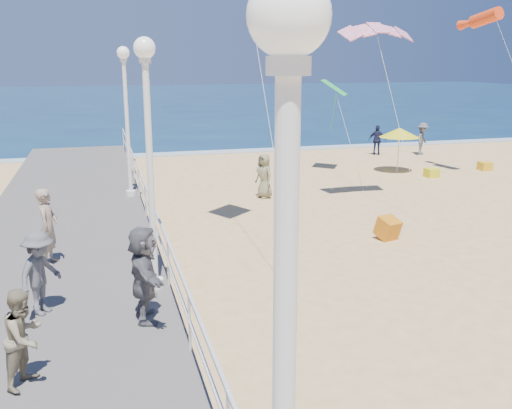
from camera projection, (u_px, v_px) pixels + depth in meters
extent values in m
plane|color=#DFB775|center=(375.00, 280.00, 14.05)|extent=(160.00, 160.00, 0.00)
cube|color=#0C2B4C|center=(147.00, 100.00, 74.76)|extent=(160.00, 90.00, 0.05)
cube|color=white|center=(213.00, 152.00, 33.19)|extent=(160.00, 1.20, 0.04)
cube|color=#645F5A|center=(54.00, 306.00, 12.07)|extent=(5.00, 44.00, 0.40)
cube|color=white|center=(167.00, 241.00, 12.39)|extent=(0.05, 42.00, 0.06)
cube|color=white|center=(168.00, 262.00, 12.51)|extent=(0.05, 42.00, 0.04)
sphere|color=white|center=(289.00, 15.00, 2.90)|extent=(0.44, 0.44, 0.44)
cylinder|color=white|center=(155.00, 283.00, 12.55)|extent=(0.36, 0.36, 0.20)
cylinder|color=white|center=(151.00, 179.00, 11.96)|extent=(0.14, 0.14, 4.70)
sphere|color=white|center=(144.00, 48.00, 11.31)|extent=(0.44, 0.44, 0.44)
cylinder|color=white|center=(131.00, 193.00, 20.95)|extent=(0.36, 0.36, 0.20)
cylinder|color=white|center=(127.00, 129.00, 20.37)|extent=(0.14, 0.14, 4.70)
sphere|color=white|center=(123.00, 53.00, 19.72)|extent=(0.44, 0.44, 0.44)
imported|color=gray|center=(24.00, 337.00, 8.66)|extent=(0.88, 0.95, 1.56)
imported|color=#525356|center=(40.00, 273.00, 11.09)|extent=(1.12, 1.25, 1.68)
imported|color=#5A595E|center=(144.00, 274.00, 10.78)|extent=(0.58, 1.75, 1.88)
imported|color=gray|center=(48.00, 227.00, 13.80)|extent=(0.60, 0.77, 1.89)
imported|color=#535257|center=(422.00, 139.00, 32.26)|extent=(1.31, 1.30, 1.82)
imported|color=#1B1D3B|center=(377.00, 140.00, 32.22)|extent=(1.04, 0.89, 1.68)
imported|color=#7B7955|center=(264.00, 176.00, 22.19)|extent=(0.83, 1.00, 1.74)
cube|color=#CD460C|center=(388.00, 230.00, 17.11)|extent=(0.73, 0.84, 0.74)
cylinder|color=white|center=(398.00, 154.00, 27.22)|extent=(0.05, 0.05, 1.80)
cone|color=yellow|center=(399.00, 132.00, 26.97)|extent=(1.90, 1.90, 0.45)
cube|color=yellow|center=(432.00, 173.00, 26.23)|extent=(0.55, 0.55, 0.40)
cube|color=gold|center=(485.00, 166.00, 27.88)|extent=(0.55, 0.55, 0.40)
cylinder|color=#F64214|center=(486.00, 18.00, 24.48)|extent=(0.98, 2.52, 1.05)
cube|color=green|center=(334.00, 87.00, 26.61)|extent=(1.62, 1.68, 0.71)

